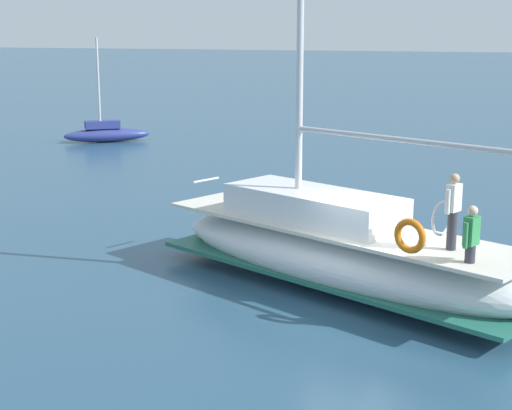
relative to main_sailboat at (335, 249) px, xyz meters
name	(u,v)px	position (x,y,z in m)	size (l,w,h in m)	color
ground_plane	(362,302)	(-0.81, -0.86, -0.91)	(400.00, 400.00, 0.00)	#284C66
main_sailboat	(335,249)	(0.00, 0.00, 0.00)	(5.95, 9.78, 12.60)	silver
moored_catamaran	(106,133)	(18.86, 17.54, -0.43)	(3.65, 4.19, 5.44)	navy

